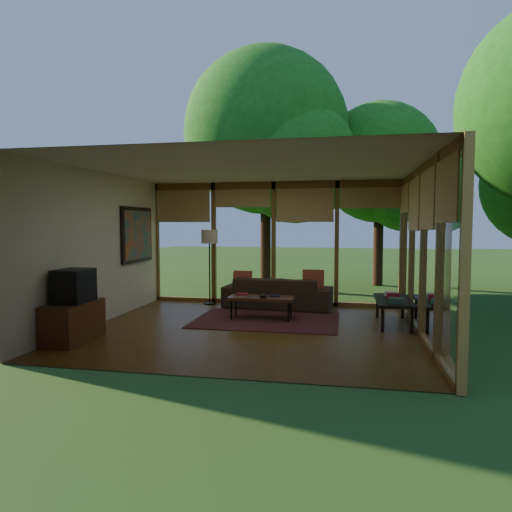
% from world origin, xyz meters
% --- Properties ---
extents(floor, '(5.50, 5.50, 0.00)m').
position_xyz_m(floor, '(0.00, 0.00, 0.00)').
color(floor, brown).
rests_on(floor, ground).
extents(ceiling, '(5.50, 5.50, 0.00)m').
position_xyz_m(ceiling, '(0.00, 0.00, 2.70)').
color(ceiling, silver).
rests_on(ceiling, ground).
extents(wall_left, '(0.04, 5.00, 2.70)m').
position_xyz_m(wall_left, '(-2.75, 0.00, 1.35)').
color(wall_left, beige).
rests_on(wall_left, ground).
extents(wall_front, '(5.50, 0.04, 2.70)m').
position_xyz_m(wall_front, '(0.00, -2.50, 1.35)').
color(wall_front, beige).
rests_on(wall_front, ground).
extents(window_wall_back, '(5.50, 0.12, 2.70)m').
position_xyz_m(window_wall_back, '(0.00, 2.50, 1.35)').
color(window_wall_back, brown).
rests_on(window_wall_back, ground).
extents(window_wall_right, '(0.12, 5.00, 2.70)m').
position_xyz_m(window_wall_right, '(2.75, 0.00, 1.35)').
color(window_wall_right, brown).
rests_on(window_wall_right, ground).
extents(tree_nw, '(4.46, 4.46, 6.50)m').
position_xyz_m(tree_nw, '(-0.60, 4.96, 4.26)').
color(tree_nw, '#391E14').
rests_on(tree_nw, ground).
extents(tree_ne, '(3.45, 3.45, 5.26)m').
position_xyz_m(tree_ne, '(2.50, 6.24, 3.52)').
color(tree_ne, '#391E14').
rests_on(tree_ne, ground).
extents(rug, '(2.62, 1.85, 0.01)m').
position_xyz_m(rug, '(0.14, 0.72, 0.01)').
color(rug, maroon).
rests_on(rug, floor).
extents(sofa, '(2.31, 1.05, 0.66)m').
position_xyz_m(sofa, '(0.17, 2.00, 0.33)').
color(sofa, '#35271A').
rests_on(sofa, floor).
extents(pillow_left, '(0.39, 0.21, 0.41)m').
position_xyz_m(pillow_left, '(-0.58, 1.95, 0.57)').
color(pillow_left, maroon).
rests_on(pillow_left, sofa).
extents(pillow_right, '(0.44, 0.23, 0.46)m').
position_xyz_m(pillow_right, '(0.92, 1.95, 0.60)').
color(pillow_right, maroon).
rests_on(pillow_right, sofa).
extents(ct_book_lower, '(0.22, 0.20, 0.03)m').
position_xyz_m(ct_book_lower, '(-0.32, 0.75, 0.44)').
color(ct_book_lower, beige).
rests_on(ct_book_lower, coffee_table).
extents(ct_book_upper, '(0.22, 0.19, 0.03)m').
position_xyz_m(ct_book_upper, '(-0.32, 0.75, 0.47)').
color(ct_book_upper, maroon).
rests_on(ct_book_upper, coffee_table).
extents(ct_book_side, '(0.20, 0.16, 0.03)m').
position_xyz_m(ct_book_side, '(0.28, 0.88, 0.44)').
color(ct_book_side, black).
rests_on(ct_book_side, coffee_table).
extents(ct_bowl, '(0.16, 0.16, 0.07)m').
position_xyz_m(ct_bowl, '(0.08, 0.70, 0.46)').
color(ct_bowl, black).
rests_on(ct_bowl, coffee_table).
extents(media_cabinet, '(0.50, 1.00, 0.60)m').
position_xyz_m(media_cabinet, '(-2.47, -1.32, 0.30)').
color(media_cabinet, '#5C3119').
rests_on(media_cabinet, floor).
extents(television, '(0.45, 0.55, 0.50)m').
position_xyz_m(television, '(-2.45, -1.32, 0.85)').
color(television, black).
rests_on(television, media_cabinet).
extents(console_book_a, '(0.27, 0.21, 0.09)m').
position_xyz_m(console_book_a, '(2.40, 0.38, 0.50)').
color(console_book_a, '#355E4C').
rests_on(console_book_a, side_console).
extents(console_book_b, '(0.22, 0.16, 0.10)m').
position_xyz_m(console_book_b, '(2.40, 0.83, 0.50)').
color(console_book_b, maroon).
rests_on(console_book_b, side_console).
extents(console_book_c, '(0.26, 0.21, 0.06)m').
position_xyz_m(console_book_c, '(2.40, 1.23, 0.49)').
color(console_book_c, beige).
rests_on(console_book_c, side_console).
extents(floor_lamp, '(0.36, 0.36, 1.65)m').
position_xyz_m(floor_lamp, '(-1.38, 2.18, 1.41)').
color(floor_lamp, black).
rests_on(floor_lamp, floor).
extents(coffee_table, '(1.20, 0.50, 0.43)m').
position_xyz_m(coffee_table, '(0.03, 0.80, 0.39)').
color(coffee_table, '#5C3119').
rests_on(coffee_table, floor).
extents(side_console, '(0.60, 1.40, 0.46)m').
position_xyz_m(side_console, '(2.40, 0.78, 0.41)').
color(side_console, black).
rests_on(side_console, floor).
extents(wall_painting, '(0.06, 1.35, 1.15)m').
position_xyz_m(wall_painting, '(-2.71, 1.40, 1.55)').
color(wall_painting, black).
rests_on(wall_painting, wall_left).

